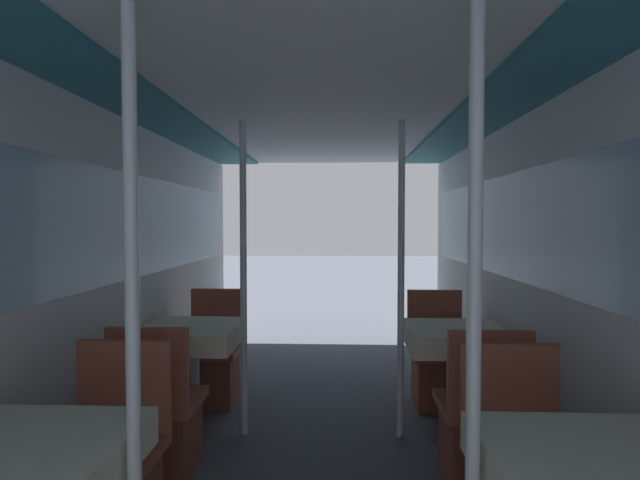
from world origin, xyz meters
The scene contains 14 objects.
wall_left centered at (-1.29, 1.79, 1.11)m, with size 0.05×6.38×2.10m.
wall_right centered at (1.29, 1.79, 1.11)m, with size 0.05×6.38×2.10m.
ceiling_panel centered at (0.00, 1.79, 2.15)m, with size 2.59×6.38×0.07m.
dining_table_left_0 centered at (-0.89, 0.60, 0.62)m, with size 0.65×0.65×0.74m.
support_pole_left_0 centered at (-0.53, 0.60, 1.05)m, with size 0.05×0.05×2.10m.
dining_table_left_1 centered at (-0.89, 2.40, 0.62)m, with size 0.65×0.65×0.74m.
chair_left_near_1 centered at (-0.89, 1.82, 0.28)m, with size 0.44×0.44×0.88m.
chair_left_far_1 centered at (-0.89, 2.98, 0.28)m, with size 0.44×0.44×0.88m.
support_pole_left_1 centered at (-0.53, 2.40, 1.05)m, with size 0.05×0.05×2.10m.
support_pole_right_0 centered at (0.53, 0.60, 1.05)m, with size 0.05×0.05×2.10m.
dining_table_right_1 centered at (0.89, 2.40, 0.62)m, with size 0.65×0.65×0.74m.
chair_right_near_1 centered at (0.89, 1.82, 0.28)m, with size 0.44×0.44×0.88m.
chair_right_far_1 centered at (0.89, 2.98, 0.28)m, with size 0.44×0.44×0.88m.
support_pole_right_1 centered at (0.53, 2.40, 1.05)m, with size 0.05×0.05×2.10m.
Camera 1 is at (0.12, -0.92, 1.44)m, focal length 28.00 mm.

